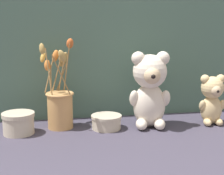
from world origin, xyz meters
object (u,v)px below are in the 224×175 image
Objects in this scene: flower_vase at (60,102)px; teddy_bear_medium at (212,99)px; decorative_tin_short at (18,123)px; teddy_bear_large at (150,88)px; decorative_tin_tall at (106,122)px.

teddy_bear_medium is at bearing -6.11° from flower_vase.
teddy_bear_medium reaches higher than decorative_tin_short.
decorative_tin_tall is (-0.16, 0.01, -0.12)m from teddy_bear_large.
teddy_bear_medium is 0.41m from decorative_tin_tall.
teddy_bear_medium is 1.71× the size of decorative_tin_tall.
teddy_bear_medium is 1.69× the size of decorative_tin_short.
decorative_tin_tall is at bearing -14.66° from flower_vase.
decorative_tin_tall is at bearing 176.39° from teddy_bear_large.
teddy_bear_medium is 0.58× the size of flower_vase.
teddy_bear_medium is 0.57m from flower_vase.
teddy_bear_large is at bearing -9.29° from flower_vase.
decorative_tin_tall is (0.17, -0.04, -0.07)m from flower_vase.
teddy_bear_large is at bearing -0.81° from decorative_tin_short.
teddy_bear_medium reaches higher than decorative_tin_tall.
teddy_bear_large is 0.25m from teddy_bear_medium.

